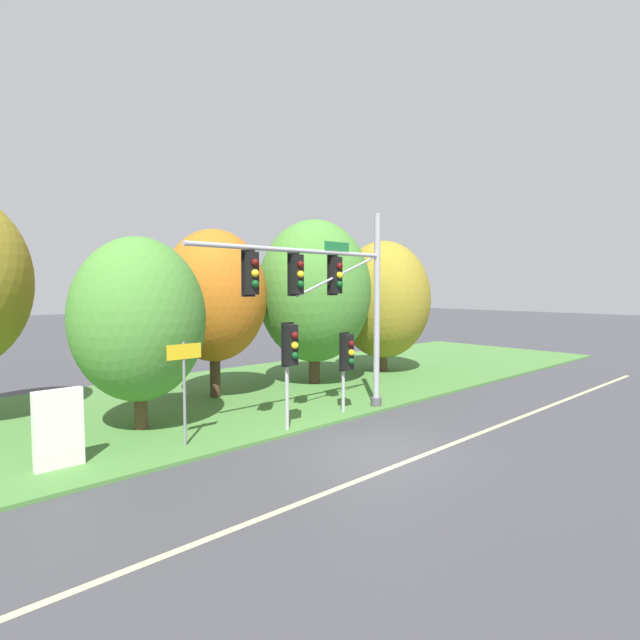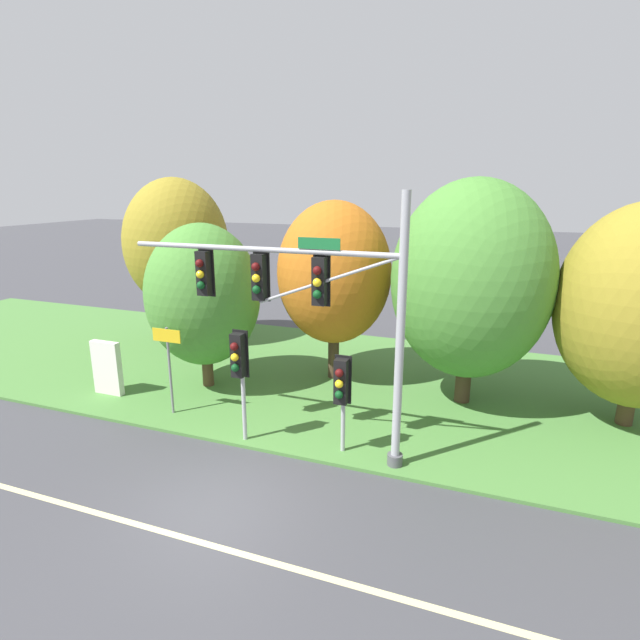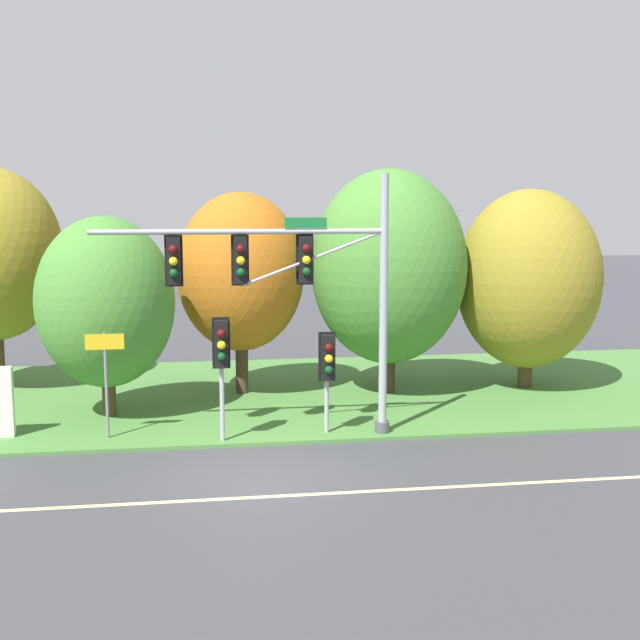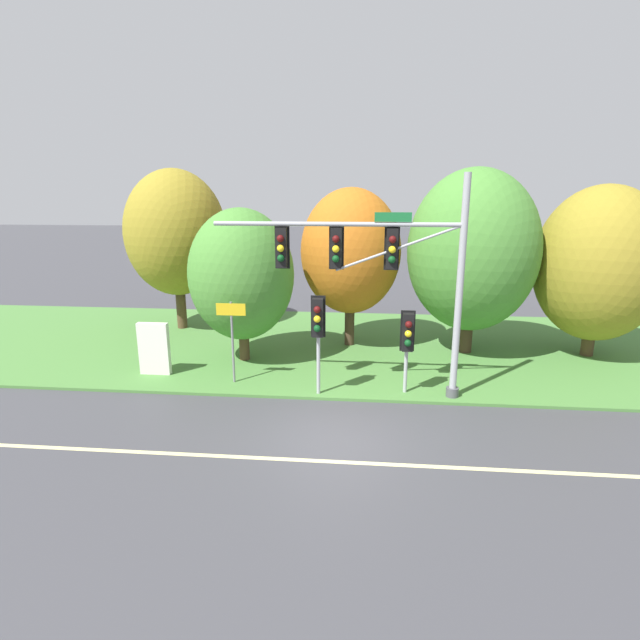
{
  "view_description": "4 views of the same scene",
  "coord_description": "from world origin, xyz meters",
  "px_view_note": "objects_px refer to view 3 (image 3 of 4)",
  "views": [
    {
      "loc": [
        -10.16,
        -8.77,
        4.43
      ],
      "look_at": [
        1.66,
        3.91,
        3.29
      ],
      "focal_mm": 28.0,
      "sensor_mm": 36.0,
      "label": 1
    },
    {
      "loc": [
        5.84,
        -8.56,
        7.15
      ],
      "look_at": [
        1.2,
        3.89,
        3.57
      ],
      "focal_mm": 28.0,
      "sensor_mm": 36.0,
      "label": 2
    },
    {
      "loc": [
        -1.21,
        -17.73,
        6.17
      ],
      "look_at": [
        1.98,
        3.49,
        3.16
      ],
      "focal_mm": 45.0,
      "sensor_mm": 36.0,
      "label": 3
    },
    {
      "loc": [
        0.78,
        -12.3,
        6.56
      ],
      "look_at": [
        -0.67,
        3.01,
        2.54
      ],
      "focal_mm": 28.0,
      "sensor_mm": 36.0,
      "label": 4
    }
  ],
  "objects_px": {
    "route_sign_post": "(106,368)",
    "tree_left_of_mast": "(106,302)",
    "tree_behind_signpost": "(241,272)",
    "pedestrian_signal_further_along": "(328,363)",
    "tree_tall_centre": "(528,279)",
    "traffic_signal_mast": "(295,278)",
    "pedestrian_signal_near_kerb": "(221,352)",
    "tree_mid_verge": "(389,267)"
  },
  "relations": [
    {
      "from": "route_sign_post",
      "to": "tree_mid_verge",
      "type": "bearing_deg",
      "value": 25.98
    },
    {
      "from": "tree_behind_signpost",
      "to": "tree_mid_verge",
      "type": "relative_size",
      "value": 0.9
    },
    {
      "from": "traffic_signal_mast",
      "to": "pedestrian_signal_near_kerb",
      "type": "height_order",
      "value": "traffic_signal_mast"
    },
    {
      "from": "pedestrian_signal_further_along",
      "to": "tree_behind_signpost",
      "type": "xyz_separation_m",
      "value": [
        -2.02,
        5.27,
        2.02
      ]
    },
    {
      "from": "traffic_signal_mast",
      "to": "pedestrian_signal_near_kerb",
      "type": "bearing_deg",
      "value": -170.83
    },
    {
      "from": "tree_tall_centre",
      "to": "route_sign_post",
      "type": "bearing_deg",
      "value": -162.6
    },
    {
      "from": "tree_behind_signpost",
      "to": "pedestrian_signal_further_along",
      "type": "bearing_deg",
      "value": -69.02
    },
    {
      "from": "tree_behind_signpost",
      "to": "route_sign_post",
      "type": "bearing_deg",
      "value": -128.75
    },
    {
      "from": "traffic_signal_mast",
      "to": "tree_behind_signpost",
      "type": "relative_size",
      "value": 1.18
    },
    {
      "from": "pedestrian_signal_further_along",
      "to": "route_sign_post",
      "type": "relative_size",
      "value": 0.98
    },
    {
      "from": "tree_left_of_mast",
      "to": "tree_mid_verge",
      "type": "height_order",
      "value": "tree_mid_verge"
    },
    {
      "from": "pedestrian_signal_near_kerb",
      "to": "tree_left_of_mast",
      "type": "xyz_separation_m",
      "value": [
        -3.22,
        3.28,
        0.96
      ]
    },
    {
      "from": "pedestrian_signal_near_kerb",
      "to": "tree_left_of_mast",
      "type": "distance_m",
      "value": 4.7
    },
    {
      "from": "pedestrian_signal_further_along",
      "to": "tree_left_of_mast",
      "type": "xyz_separation_m",
      "value": [
        -6.05,
        2.92,
        1.39
      ]
    },
    {
      "from": "route_sign_post",
      "to": "tree_mid_verge",
      "type": "distance_m",
      "value": 9.83
    },
    {
      "from": "traffic_signal_mast",
      "to": "tree_left_of_mast",
      "type": "relative_size",
      "value": 1.33
    },
    {
      "from": "tree_left_of_mast",
      "to": "tree_behind_signpost",
      "type": "distance_m",
      "value": 4.71
    },
    {
      "from": "pedestrian_signal_near_kerb",
      "to": "tree_tall_centre",
      "type": "xyz_separation_m",
      "value": [
        10.41,
        5.08,
        1.29
      ]
    },
    {
      "from": "traffic_signal_mast",
      "to": "tree_mid_verge",
      "type": "xyz_separation_m",
      "value": [
        3.66,
        4.76,
        -0.11
      ]
    },
    {
      "from": "tree_left_of_mast",
      "to": "pedestrian_signal_further_along",
      "type": "bearing_deg",
      "value": -25.75
    },
    {
      "from": "tree_tall_centre",
      "to": "tree_behind_signpost",
      "type": "bearing_deg",
      "value": 176.73
    },
    {
      "from": "traffic_signal_mast",
      "to": "route_sign_post",
      "type": "distance_m",
      "value": 5.51
    },
    {
      "from": "pedestrian_signal_further_along",
      "to": "tree_tall_centre",
      "type": "bearing_deg",
      "value": 31.9
    },
    {
      "from": "pedestrian_signal_near_kerb",
      "to": "tree_tall_centre",
      "type": "bearing_deg",
      "value": 26.04
    },
    {
      "from": "traffic_signal_mast",
      "to": "tree_tall_centre",
      "type": "distance_m",
      "value": 9.74
    },
    {
      "from": "pedestrian_signal_further_along",
      "to": "tree_behind_signpost",
      "type": "distance_m",
      "value": 5.99
    },
    {
      "from": "tree_left_of_mast",
      "to": "tree_tall_centre",
      "type": "bearing_deg",
      "value": 7.53
    },
    {
      "from": "pedestrian_signal_near_kerb",
      "to": "route_sign_post",
      "type": "bearing_deg",
      "value": 163.68
    },
    {
      "from": "traffic_signal_mast",
      "to": "tree_tall_centre",
      "type": "xyz_separation_m",
      "value": [
        8.47,
        4.77,
        -0.57
      ]
    },
    {
      "from": "route_sign_post",
      "to": "tree_left_of_mast",
      "type": "height_order",
      "value": "tree_left_of_mast"
    },
    {
      "from": "pedestrian_signal_further_along",
      "to": "route_sign_post",
      "type": "distance_m",
      "value": 5.86
    },
    {
      "from": "pedestrian_signal_further_along",
      "to": "tree_mid_verge",
      "type": "height_order",
      "value": "tree_mid_verge"
    },
    {
      "from": "pedestrian_signal_near_kerb",
      "to": "tree_behind_signpost",
      "type": "xyz_separation_m",
      "value": [
        0.81,
        5.63,
        1.59
      ]
    },
    {
      "from": "traffic_signal_mast",
      "to": "route_sign_post",
      "type": "bearing_deg",
      "value": 173.45
    },
    {
      "from": "pedestrian_signal_further_along",
      "to": "route_sign_post",
      "type": "xyz_separation_m",
      "value": [
        -5.83,
        0.52,
        -0.07
      ]
    },
    {
      "from": "pedestrian_signal_further_along",
      "to": "tree_mid_verge",
      "type": "bearing_deg",
      "value": 59.52
    },
    {
      "from": "pedestrian_signal_near_kerb",
      "to": "tree_mid_verge",
      "type": "xyz_separation_m",
      "value": [
        5.6,
        5.07,
        1.75
      ]
    },
    {
      "from": "tree_mid_verge",
      "to": "tree_tall_centre",
      "type": "relative_size",
      "value": 1.09
    },
    {
      "from": "traffic_signal_mast",
      "to": "pedestrian_signal_further_along",
      "type": "relative_size",
      "value": 2.8
    },
    {
      "from": "traffic_signal_mast",
      "to": "pedestrian_signal_near_kerb",
      "type": "xyz_separation_m",
      "value": [
        -1.94,
        -0.31,
        -1.86
      ]
    },
    {
      "from": "pedestrian_signal_near_kerb",
      "to": "pedestrian_signal_further_along",
      "type": "distance_m",
      "value": 2.88
    },
    {
      "from": "tree_mid_verge",
      "to": "tree_tall_centre",
      "type": "xyz_separation_m",
      "value": [
        4.81,
        0.01,
        -0.46
      ]
    }
  ]
}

